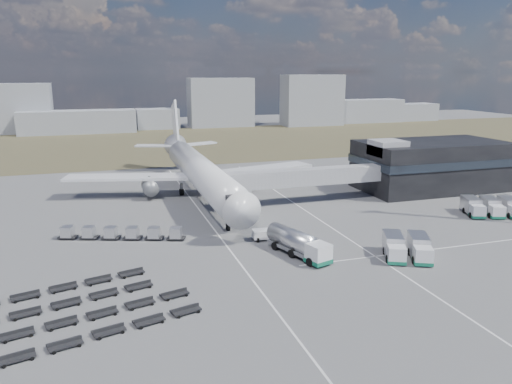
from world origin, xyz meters
name	(u,v)px	position (x,y,z in m)	size (l,w,h in m)	color
ground	(244,249)	(0.00, 0.00, 0.00)	(420.00, 420.00, 0.00)	#565659
grass_strip	(155,144)	(0.00, 110.00, 0.01)	(420.00, 90.00, 0.01)	#46442A
lane_markings	(301,236)	(9.77, 3.00, 0.01)	(47.12, 110.00, 0.01)	silver
terminal	(431,164)	(47.77, 23.96, 5.25)	(30.40, 16.40, 11.00)	black
jet_bridge	(296,178)	(15.90, 20.42, 5.05)	(30.30, 3.80, 7.05)	#939399
airliner	(198,170)	(0.00, 32.38, 5.29)	(51.59, 64.53, 17.62)	silver
skyline	(59,109)	(-32.95, 152.80, 9.41)	(309.21, 26.35, 22.84)	gray
fuel_tanker	(298,243)	(6.25, -4.54, 1.73)	(5.83, 11.03, 3.46)	silver
pushback_tug	(265,235)	(4.00, 2.96, 0.78)	(3.50, 1.97, 1.55)	silver
catering_truck	(219,179)	(6.17, 40.68, 1.41)	(3.52, 6.34, 2.75)	silver
service_trucks_near	(407,247)	(19.66, -9.67, 1.48)	(7.95, 8.51, 2.73)	silver
service_trucks_far	(492,207)	(45.52, 3.60, 1.43)	(10.35, 9.10, 2.63)	silver
uld_row	(121,233)	(-16.09, 9.47, 1.02)	(18.27, 7.71, 1.71)	black
baggage_dollies	(72,311)	(-22.14, -13.21, 0.36)	(24.81, 19.34, 0.72)	black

